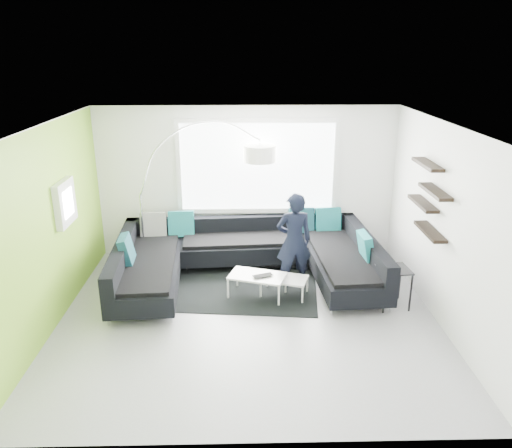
# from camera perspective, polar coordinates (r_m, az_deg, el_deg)

# --- Properties ---
(ground) EXTENTS (5.50, 5.50, 0.00)m
(ground) POSITION_cam_1_polar(r_m,az_deg,el_deg) (7.51, -0.90, -10.56)
(ground) COLOR #939399
(ground) RESTS_ON ground
(room_shell) EXTENTS (5.54, 5.04, 2.82)m
(room_shell) POSITION_cam_1_polar(r_m,az_deg,el_deg) (6.98, -0.68, 3.28)
(room_shell) COLOR silver
(room_shell) RESTS_ON ground
(sectional_sofa) EXTENTS (4.42, 2.91, 0.92)m
(sectional_sofa) POSITION_cam_1_polar(r_m,az_deg,el_deg) (8.34, -1.09, -4.21)
(sectional_sofa) COLOR black
(sectional_sofa) RESTS_ON ground
(rug) EXTENTS (2.55, 1.96, 0.01)m
(rug) POSITION_cam_1_polar(r_m,az_deg,el_deg) (8.30, -1.43, -7.37)
(rug) COLOR black
(rug) RESTS_ON ground
(coffee_table) EXTENTS (1.27, 0.97, 0.37)m
(coffee_table) POSITION_cam_1_polar(r_m,az_deg,el_deg) (8.02, 1.69, -7.00)
(coffee_table) COLOR white
(coffee_table) RESTS_ON ground
(arc_lamp) EXTENTS (2.46, 0.89, 2.60)m
(arc_lamp) POSITION_cam_1_polar(r_m,az_deg,el_deg) (9.06, -13.11, 3.24)
(arc_lamp) COLOR silver
(arc_lamp) RESTS_ON ground
(side_table) EXTENTS (0.50, 0.50, 0.62)m
(side_table) POSITION_cam_1_polar(r_m,az_deg,el_deg) (7.94, 15.32, -6.99)
(side_table) COLOR black
(side_table) RESTS_ON ground
(person) EXTENTS (0.67, 0.52, 1.60)m
(person) POSITION_cam_1_polar(r_m,az_deg,el_deg) (8.12, 4.36, -1.91)
(person) COLOR black
(person) RESTS_ON ground
(laptop) EXTENTS (0.46, 0.42, 0.03)m
(laptop) POSITION_cam_1_polar(r_m,az_deg,el_deg) (7.83, 0.91, -6.09)
(laptop) COLOR black
(laptop) RESTS_ON coffee_table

